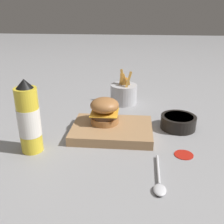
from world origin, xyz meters
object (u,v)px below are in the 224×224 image
Objects in this scene: ketchup_bottle at (29,119)px; spoon at (159,184)px; serving_board at (112,130)px; fries_basket at (124,93)px; side_bowl at (178,122)px; burger at (105,110)px.

spoon is at bearing -20.04° from ketchup_bottle.
spoon is (0.36, -0.13, -0.09)m from ketchup_bottle.
fries_basket is (0.02, 0.30, 0.03)m from serving_board.
side_bowl is at bearing 166.26° from spoon.
fries_basket is (0.25, 0.42, -0.06)m from ketchup_bottle.
fries_basket is at bearing 59.34° from ketchup_bottle.
burger is 0.26m from side_bowl.
side_bowl is (0.23, 0.07, 0.01)m from serving_board.
burger is at bearing -170.65° from side_bowl.
ketchup_bottle is 0.49m from fries_basket.
burger is at bearing -100.61° from fries_basket.
spoon is at bearing -78.38° from fries_basket.
side_bowl reaches higher than spoon.
fries_basket is at bearing 131.25° from side_bowl.
burger is 0.44× the size of ketchup_bottle.
burger is 0.64× the size of fries_basket.
burger reaches higher than serving_board.
ketchup_bottle is at bearing -157.05° from side_bowl.
serving_board is at bearing -94.57° from fries_basket.
side_bowl reaches higher than serving_board.
fries_basket is at bearing 85.43° from serving_board.
burger is at bearing 136.94° from serving_board.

